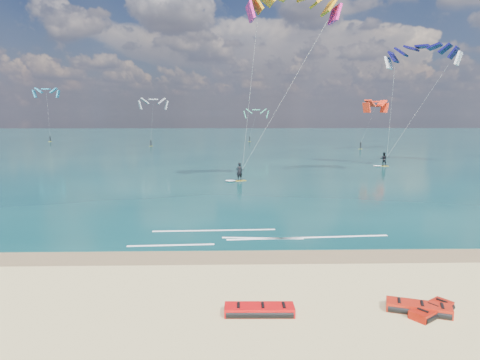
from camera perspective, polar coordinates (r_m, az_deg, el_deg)
name	(u,v)px	position (r m, az deg, el deg)	size (l,w,h in m)	color
ground	(223,169)	(59.29, -2.33, 1.53)	(320.00, 320.00, 0.00)	tan
wet_sand_strip	(211,257)	(23.09, -3.84, -10.21)	(320.00, 2.40, 0.01)	brown
sea	(226,140)	(123.03, -1.85, 5.33)	(320.00, 200.00, 0.04)	#092E32
packed_kite_left	(259,314)	(17.01, 2.59, -17.44)	(2.85, 1.13, 0.41)	red
packed_kite_mid	(418,312)	(18.47, 22.67, -15.93)	(2.56, 1.14, 0.41)	#B41C0C
packed_kite_right	(431,314)	(18.51, 24.15, -15.98)	(2.28, 1.02, 0.37)	#A41307
kitesurfer_main	(266,84)	(44.84, 3.44, 12.65)	(12.62, 7.63, 20.40)	yellow
kitesurfer_far	(404,99)	(63.03, 21.06, 10.04)	(10.49, 8.34, 17.99)	yellow
shoreline_foam	(249,237)	(26.50, 1.21, -7.57)	(15.71, 3.62, 0.01)	white
distant_kites	(183,122)	(103.10, -7.66, 7.65)	(82.66, 29.94, 13.80)	teal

